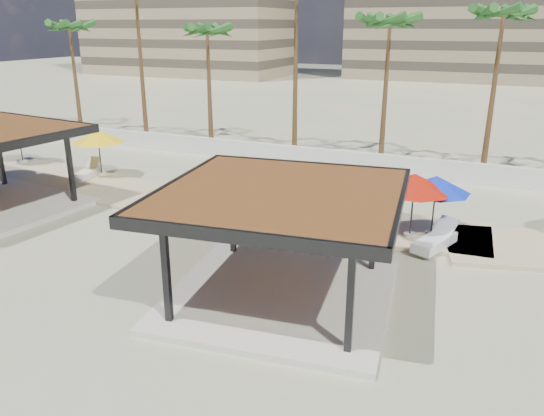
% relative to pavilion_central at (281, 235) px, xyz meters
% --- Properties ---
extents(ground, '(200.00, 200.00, 0.00)m').
position_rel_pavilion_central_xyz_m(ground, '(-3.92, -0.03, -2.17)').
color(ground, tan).
rests_on(ground, ground).
extents(promenade, '(44.45, 7.97, 0.24)m').
position_rel_pavilion_central_xyz_m(promenade, '(-1.92, 7.63, -2.11)').
color(promenade, '#C6B284').
rests_on(promenade, ground).
extents(boundary_wall, '(56.00, 0.30, 1.20)m').
position_rel_pavilion_central_xyz_m(boundary_wall, '(-3.92, 15.97, -1.57)').
color(boundary_wall, silver).
rests_on(boundary_wall, ground).
extents(pavilion_central, '(7.96, 7.96, 3.64)m').
position_rel_pavilion_central_xyz_m(pavilion_central, '(0.00, 0.00, 0.00)').
color(pavilion_central, beige).
rests_on(pavilion_central, ground).
extents(umbrella_a, '(3.79, 3.79, 2.61)m').
position_rel_pavilion_central_xyz_m(umbrella_a, '(-21.28, 9.17, 0.25)').
color(umbrella_a, beige).
rests_on(umbrella_a, promenade).
extents(umbrella_b, '(3.10, 3.10, 2.57)m').
position_rel_pavilion_central_xyz_m(umbrella_b, '(-14.81, 8.86, 0.22)').
color(umbrella_b, beige).
rests_on(umbrella_b, promenade).
extents(umbrella_c, '(3.72, 3.72, 2.62)m').
position_rel_pavilion_central_xyz_m(umbrella_c, '(2.95, 6.52, 0.26)').
color(umbrella_c, beige).
rests_on(umbrella_c, promenade).
extents(umbrella_d, '(3.38, 3.38, 2.45)m').
position_rel_pavilion_central_xyz_m(umbrella_d, '(3.71, 7.13, 0.12)').
color(umbrella_d, beige).
rests_on(umbrella_d, promenade).
extents(lounger_a, '(1.39, 2.37, 0.85)m').
position_rel_pavilion_central_xyz_m(lounger_a, '(-15.35, 8.38, -1.78)').
color(lounger_a, white).
rests_on(lounger_a, promenade).
extents(lounger_b, '(1.55, 2.53, 0.91)m').
position_rel_pavilion_central_xyz_m(lounger_b, '(4.02, 5.82, -1.77)').
color(lounger_b, white).
rests_on(lounger_b, promenade).
extents(lounger_c, '(0.78, 2.01, 0.75)m').
position_rel_pavilion_central_xyz_m(lounger_c, '(0.83, 9.21, -1.81)').
color(lounger_c, white).
rests_on(lounger_c, promenade).
extents(palm_a, '(3.00, 3.00, 8.99)m').
position_rel_pavilion_central_xyz_m(palm_a, '(-24.92, 18.27, 5.68)').
color(palm_a, brown).
rests_on(palm_a, ground).
extents(palm_c, '(3.00, 3.00, 8.75)m').
position_rel_pavilion_central_xyz_m(palm_c, '(-12.92, 18.07, 5.45)').
color(palm_c, brown).
rests_on(palm_c, ground).
extents(palm_e, '(3.00, 3.00, 9.29)m').
position_rel_pavilion_central_xyz_m(palm_e, '(-0.92, 18.37, 5.96)').
color(palm_e, brown).
rests_on(palm_e, ground).
extents(palm_f, '(3.00, 3.00, 9.69)m').
position_rel_pavilion_central_xyz_m(palm_f, '(5.08, 18.57, 6.33)').
color(palm_f, brown).
rests_on(palm_f, ground).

